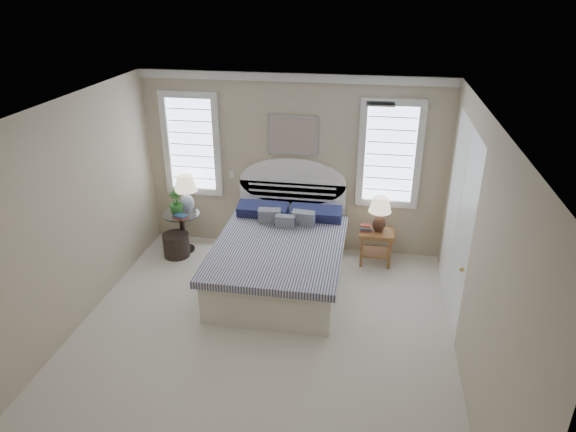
# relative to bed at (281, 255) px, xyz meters

# --- Properties ---
(floor) EXTENTS (4.50, 5.00, 0.01)m
(floor) POSITION_rel_bed_xyz_m (0.00, -1.46, -0.39)
(floor) COLOR beige
(floor) RESTS_ON ground
(ceiling) EXTENTS (4.50, 5.00, 0.01)m
(ceiling) POSITION_rel_bed_xyz_m (0.00, -1.46, 2.31)
(ceiling) COLOR white
(ceiling) RESTS_ON wall_back
(wall_back) EXTENTS (4.50, 0.02, 2.70)m
(wall_back) POSITION_rel_bed_xyz_m (0.00, 1.04, 0.96)
(wall_back) COLOR #BDA78E
(wall_back) RESTS_ON floor
(wall_left) EXTENTS (0.02, 5.00, 2.70)m
(wall_left) POSITION_rel_bed_xyz_m (-2.25, -1.46, 0.96)
(wall_left) COLOR #BDA78E
(wall_left) RESTS_ON floor
(wall_right) EXTENTS (0.02, 5.00, 2.70)m
(wall_right) POSITION_rel_bed_xyz_m (2.25, -1.46, 0.96)
(wall_right) COLOR #BDA78E
(wall_right) RESTS_ON floor
(crown_molding) EXTENTS (4.50, 0.08, 0.12)m
(crown_molding) POSITION_rel_bed_xyz_m (0.00, 1.00, 2.25)
(crown_molding) COLOR silver
(crown_molding) RESTS_ON wall_back
(hvac_vent) EXTENTS (0.30, 0.20, 0.02)m
(hvac_vent) POSITION_rel_bed_xyz_m (1.20, -0.66, 2.29)
(hvac_vent) COLOR #B2B2B2
(hvac_vent) RESTS_ON ceiling
(switch_plate) EXTENTS (0.08, 0.01, 0.12)m
(switch_plate) POSITION_rel_bed_xyz_m (-0.95, 1.03, 0.76)
(switch_plate) COLOR silver
(switch_plate) RESTS_ON wall_back
(window_left) EXTENTS (0.90, 0.06, 1.60)m
(window_left) POSITION_rel_bed_xyz_m (-1.55, 1.02, 1.21)
(window_left) COLOR silver
(window_left) RESTS_ON wall_back
(window_right) EXTENTS (0.90, 0.06, 1.60)m
(window_right) POSITION_rel_bed_xyz_m (1.40, 1.02, 1.21)
(window_right) COLOR silver
(window_right) RESTS_ON wall_back
(painting) EXTENTS (0.74, 0.04, 0.58)m
(painting) POSITION_rel_bed_xyz_m (0.00, 1.00, 1.43)
(painting) COLOR silver
(painting) RESTS_ON wall_back
(closet_door) EXTENTS (0.02, 1.80, 2.40)m
(closet_door) POSITION_rel_bed_xyz_m (2.23, -0.26, 0.81)
(closet_door) COLOR white
(closet_door) RESTS_ON floor
(bed) EXTENTS (1.72, 2.28, 1.47)m
(bed) POSITION_rel_bed_xyz_m (0.00, 0.00, 0.00)
(bed) COLOR white
(bed) RESTS_ON floor
(side_table_left) EXTENTS (0.56, 0.56, 0.63)m
(side_table_left) POSITION_rel_bed_xyz_m (-1.65, 0.59, 0.00)
(side_table_left) COLOR black
(side_table_left) RESTS_ON floor
(nightstand_right) EXTENTS (0.50, 0.40, 0.53)m
(nightstand_right) POSITION_rel_bed_xyz_m (1.30, 0.69, 0.00)
(nightstand_right) COLOR brown
(nightstand_right) RESTS_ON floor
(floor_pot) EXTENTS (0.52, 0.52, 0.36)m
(floor_pot) POSITION_rel_bed_xyz_m (-1.70, 0.41, -0.21)
(floor_pot) COLOR black
(floor_pot) RESTS_ON floor
(lamp_left) EXTENTS (0.39, 0.39, 0.58)m
(lamp_left) POSITION_rel_bed_xyz_m (-1.59, 0.71, 0.60)
(lamp_left) COLOR silver
(lamp_left) RESTS_ON side_table_left
(lamp_right) EXTENTS (0.41, 0.41, 0.53)m
(lamp_right) POSITION_rel_bed_xyz_m (1.32, 0.71, 0.47)
(lamp_right) COLOR black
(lamp_right) RESTS_ON nightstand_right
(potted_plant) EXTENTS (0.26, 0.26, 0.39)m
(potted_plant) POSITION_rel_bed_xyz_m (-1.71, 0.58, 0.44)
(potted_plant) COLOR #296629
(potted_plant) RESTS_ON side_table_left
(books_left) EXTENTS (0.24, 0.21, 0.05)m
(books_left) POSITION_rel_bed_xyz_m (-1.60, 0.43, 0.27)
(books_left) COLOR maroon
(books_left) RESTS_ON side_table_left
(books_right) EXTENTS (0.17, 0.13, 0.09)m
(books_right) POSITION_rel_bed_xyz_m (1.13, 0.68, 0.19)
(books_right) COLOR maroon
(books_right) RESTS_ON nightstand_right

